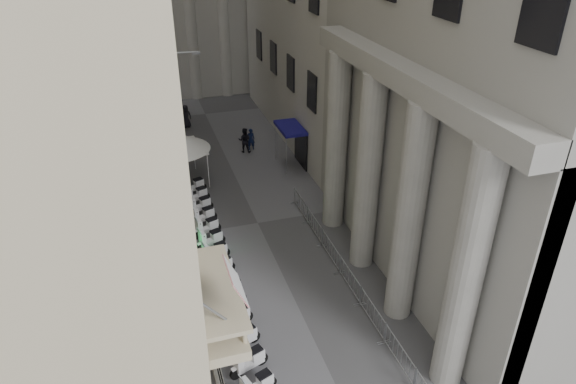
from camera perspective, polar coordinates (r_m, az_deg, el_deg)
name	(u,v)px	position (r m, az deg, el deg)	size (l,w,h in m)	color
iron_fence	(187,247)	(28.75, -11.16, -5.98)	(0.30, 28.00, 1.40)	black
blue_awning	(290,165)	(36.98, 0.26, 2.97)	(1.60, 3.00, 3.00)	navy
scooter_3	(250,371)	(21.79, -4.26, -19.19)	(0.56, 1.40, 1.50)	white
scooter_4	(243,348)	(22.64, -5.04, -16.87)	(0.56, 1.40, 1.50)	white
scooter_5	(236,327)	(23.53, -5.75, -14.73)	(0.56, 1.40, 1.50)	white
scooter_6	(231,309)	(24.46, -6.40, -12.74)	(0.56, 1.40, 1.50)	white
scooter_7	(225,291)	(25.42, -6.98, -10.90)	(0.56, 1.40, 1.50)	white
scooter_8	(220,276)	(26.40, -7.52, -9.20)	(0.56, 1.40, 1.50)	white
scooter_9	(216,261)	(27.41, -8.02, -7.62)	(0.56, 1.40, 1.50)	white
scooter_10	(212,248)	(28.43, -8.47, -6.15)	(0.56, 1.40, 1.50)	white
scooter_11	(208,235)	(29.48, -8.89, -4.78)	(0.56, 1.40, 1.50)	white
scooter_12	(204,224)	(30.55, -9.29, -3.51)	(0.56, 1.40, 1.50)	white
scooter_13	(201,213)	(31.63, -9.65, -2.32)	(0.56, 1.40, 1.50)	white
scooter_14	(198,203)	(32.72, -9.99, -1.21)	(0.56, 1.40, 1.50)	white
scooter_15	(195,194)	(33.82, -10.30, -0.18)	(0.56, 1.40, 1.50)	white
barrier_1	(398,364)	(22.40, 12.11, -18.21)	(0.60, 2.40, 1.10)	#9A9CA1
barrier_2	(371,323)	(23.92, 9.24, -14.15)	(0.60, 2.40, 1.10)	#9A9CA1
barrier_3	(349,288)	(25.60, 6.81, -10.56)	(0.60, 2.40, 1.10)	#9A9CA1
barrier_4	(330,259)	(27.40, 4.74, -7.42)	(0.60, 2.40, 1.10)	#9A9CA1
barrier_5	(314,234)	(29.30, 2.95, -4.66)	(0.60, 2.40, 1.10)	#9A9CA1
barrier_6	(300,212)	(31.29, 1.40, -2.24)	(0.60, 2.40, 1.10)	#9A9CA1
security_tent	(181,143)	(33.98, -11.80, 5.35)	(4.34, 4.34, 3.52)	white
street_lamp	(168,105)	(34.59, -13.17, 9.36)	(2.75, 0.45, 8.43)	gray
info_kiosk	(190,245)	(27.22, -10.79, -5.76)	(0.37, 0.89, 1.84)	black
pedestrian_a	(251,139)	(39.29, -4.16, 5.87)	(0.62, 0.41, 1.70)	#0E1638
pedestrian_b	(245,140)	(38.88, -4.86, 5.76)	(0.93, 0.73, 1.92)	black
pedestrian_c	(186,116)	(44.20, -11.28, 8.23)	(0.95, 0.62, 1.95)	black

